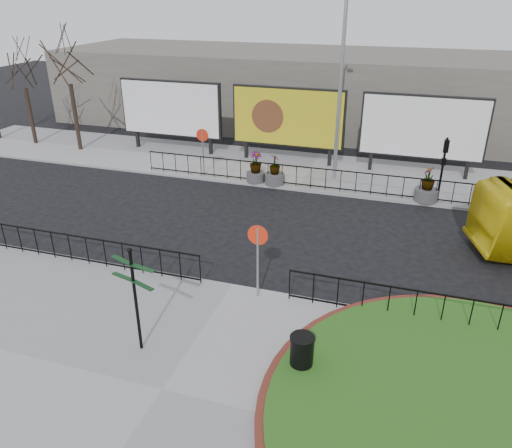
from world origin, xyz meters
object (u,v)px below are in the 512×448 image
at_px(billboard_mid, 288,118).
at_px(fingerpost_sign, 135,290).
at_px(litter_bin, 302,354).
at_px(planter_b, 275,173).
at_px(lamp_post, 341,85).
at_px(planter_a, 256,170).
at_px(planter_c, 427,188).

distance_m(billboard_mid, fingerpost_sign, 16.76).
distance_m(litter_bin, planter_b, 13.41).
distance_m(lamp_post, litter_bin, 14.99).
bearing_deg(litter_bin, planter_a, 112.52).
bearing_deg(planter_c, litter_bin, -102.90).
distance_m(lamp_post, planter_a, 5.74).
bearing_deg(planter_b, planter_c, 0.00).
bearing_deg(fingerpost_sign, lamp_post, 99.52).
bearing_deg(planter_a, planter_b, 0.00).
relative_size(billboard_mid, planter_c, 3.79).
bearing_deg(planter_a, litter_bin, -67.48).
bearing_deg(fingerpost_sign, planter_a, 114.18).
xyz_separation_m(fingerpost_sign, litter_bin, (4.33, 0.46, -1.33)).
relative_size(lamp_post, planter_c, 5.64).
height_order(billboard_mid, planter_a, billboard_mid).
bearing_deg(litter_bin, planter_b, 108.60).
bearing_deg(planter_a, fingerpost_sign, -85.90).
height_order(lamp_post, planter_a, lamp_post).
bearing_deg(lamp_post, litter_bin, -83.73).
xyz_separation_m(planter_a, planter_b, (0.99, 0.00, -0.09)).
distance_m(billboard_mid, lamp_post, 4.23).
xyz_separation_m(billboard_mid, litter_bin, (4.58, -16.28, -1.95)).
bearing_deg(lamp_post, fingerpost_sign, -100.57).
bearing_deg(planter_a, lamp_post, 23.38).
xyz_separation_m(fingerpost_sign, planter_a, (-0.94, 13.17, -1.24)).
bearing_deg(fingerpost_sign, planter_c, 81.30).
bearing_deg(litter_bin, lamp_post, 96.27).
bearing_deg(planter_b, billboard_mid, 94.80).
xyz_separation_m(lamp_post, planter_c, (4.48, -1.60, -4.11)).
distance_m(fingerpost_sign, planter_a, 13.27).
distance_m(litter_bin, planter_c, 13.04).
distance_m(planter_a, planter_b, 1.00).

